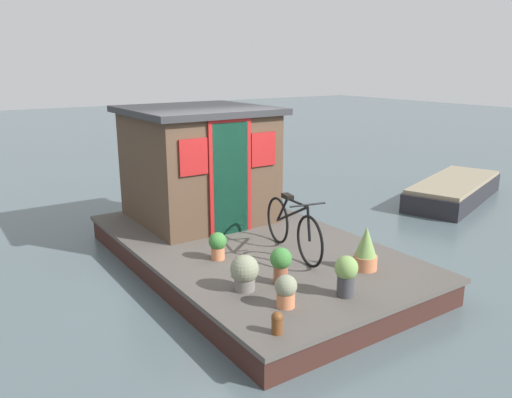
% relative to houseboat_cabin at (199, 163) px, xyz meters
% --- Properties ---
extents(ground_plane, '(60.00, 60.00, 0.00)m').
position_rel_houseboat_cabin_xyz_m(ground_plane, '(-1.49, 0.00, -1.31)').
color(ground_plane, '#4C5B60').
extents(houseboat_deck, '(5.21, 3.06, 0.37)m').
position_rel_houseboat_cabin_xyz_m(houseboat_deck, '(-1.49, 0.00, -1.12)').
color(houseboat_deck, '#4C4742').
rests_on(houseboat_deck, ground_plane).
extents(houseboat_cabin, '(2.19, 2.20, 1.85)m').
position_rel_houseboat_cabin_xyz_m(houseboat_cabin, '(0.00, 0.00, 0.00)').
color(houseboat_cabin, '#4C3828').
rests_on(houseboat_cabin, houseboat_deck).
extents(bicycle, '(1.62, 0.51, 0.81)m').
position_rel_houseboat_cabin_xyz_m(bicycle, '(-2.20, -0.25, -0.56)').
color(bicycle, black).
rests_on(bicycle, houseboat_deck).
extents(potted_plant_geranium, '(0.30, 0.30, 0.57)m').
position_rel_houseboat_cabin_xyz_m(potted_plant_geranium, '(-3.15, -0.68, -0.66)').
color(potted_plant_geranium, '#C6754C').
rests_on(potted_plant_geranium, houseboat_deck).
extents(potted_plant_succulent, '(0.26, 0.26, 0.45)m').
position_rel_houseboat_cabin_xyz_m(potted_plant_succulent, '(-2.90, 0.46, -0.67)').
color(potted_plant_succulent, '#935138').
rests_on(potted_plant_succulent, houseboat_deck).
extents(potted_plant_basil, '(0.24, 0.24, 0.37)m').
position_rel_houseboat_cabin_xyz_m(potted_plant_basil, '(-1.81, 0.69, -0.73)').
color(potted_plant_basil, '#C6754C').
rests_on(potted_plant_basil, houseboat_deck).
extents(potted_plant_lavender, '(0.26, 0.26, 0.47)m').
position_rel_houseboat_cabin_xyz_m(potted_plant_lavender, '(-3.57, 0.06, -0.67)').
color(potted_plant_lavender, '#38383D').
rests_on(potted_plant_lavender, houseboat_deck).
extents(potted_plant_fern, '(0.33, 0.33, 0.42)m').
position_rel_houseboat_cabin_xyz_m(potted_plant_fern, '(-2.81, 0.91, -0.71)').
color(potted_plant_fern, slate).
rests_on(potted_plant_fern, houseboat_deck).
extents(potted_plant_rosemary, '(0.24, 0.24, 0.36)m').
position_rel_houseboat_cabin_xyz_m(potted_plant_rosemary, '(-3.40, 0.77, -0.74)').
color(potted_plant_rosemary, '#C6754C').
rests_on(potted_plant_rosemary, houseboat_deck).
extents(mooring_bollard, '(0.11, 0.11, 0.23)m').
position_rel_houseboat_cabin_xyz_m(mooring_bollard, '(-3.80, 1.18, -0.81)').
color(mooring_bollard, brown).
rests_on(mooring_bollard, houseboat_deck).
extents(dinghy_boat, '(2.12, 3.45, 0.47)m').
position_rel_houseboat_cabin_xyz_m(dinghy_boat, '(-0.92, -5.72, -1.08)').
color(dinghy_boat, '#232328').
rests_on(dinghy_boat, ground_plane).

